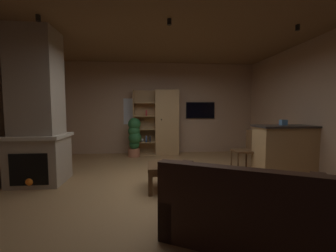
{
  "coord_description": "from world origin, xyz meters",
  "views": [
    {
      "loc": [
        -0.38,
        -3.71,
        1.37
      ],
      "look_at": [
        0.0,
        0.4,
        1.05
      ],
      "focal_mm": 22.71,
      "sensor_mm": 36.0,
      "label": 1
    }
  ],
  "objects_px": {
    "kitchen_bar_counter": "(289,150)",
    "potted_floor_plant": "(134,136)",
    "stone_fireplace": "(38,115)",
    "bookshelf_cabinet": "(164,123)",
    "tissue_box": "(283,122)",
    "dining_chair": "(246,148)",
    "leather_couch": "(245,211)",
    "coffee_table": "(166,169)",
    "table_book_0": "(163,165)",
    "wall_mounted_tv": "(200,110)",
    "table_book_1": "(168,162)"
  },
  "relations": [
    {
      "from": "table_book_1",
      "to": "wall_mounted_tv",
      "type": "xyz_separation_m",
      "value": [
        1.31,
        3.08,
        0.87
      ]
    },
    {
      "from": "stone_fireplace",
      "to": "kitchen_bar_counter",
      "type": "xyz_separation_m",
      "value": [
        4.91,
        -0.01,
        -0.74
      ]
    },
    {
      "from": "tissue_box",
      "to": "potted_floor_plant",
      "type": "bearing_deg",
      "value": 147.83
    },
    {
      "from": "bookshelf_cabinet",
      "to": "potted_floor_plant",
      "type": "bearing_deg",
      "value": -164.38
    },
    {
      "from": "leather_couch",
      "to": "wall_mounted_tv",
      "type": "relative_size",
      "value": 2.04
    },
    {
      "from": "tissue_box",
      "to": "table_book_0",
      "type": "xyz_separation_m",
      "value": [
        -2.56,
        -0.68,
        -0.66
      ]
    },
    {
      "from": "table_book_0",
      "to": "potted_floor_plant",
      "type": "distance_m",
      "value": 2.79
    },
    {
      "from": "bookshelf_cabinet",
      "to": "leather_couch",
      "type": "xyz_separation_m",
      "value": [
        0.55,
        -4.36,
        -0.67
      ]
    },
    {
      "from": "coffee_table",
      "to": "leather_couch",
      "type": "bearing_deg",
      "value": -64.35
    },
    {
      "from": "leather_couch",
      "to": "coffee_table",
      "type": "distance_m",
      "value": 1.65
    },
    {
      "from": "bookshelf_cabinet",
      "to": "wall_mounted_tv",
      "type": "bearing_deg",
      "value": 10.12
    },
    {
      "from": "tissue_box",
      "to": "dining_chair",
      "type": "distance_m",
      "value": 0.91
    },
    {
      "from": "table_book_0",
      "to": "stone_fireplace",
      "type": "bearing_deg",
      "value": 164.96
    },
    {
      "from": "kitchen_bar_counter",
      "to": "wall_mounted_tv",
      "type": "relative_size",
      "value": 1.51
    },
    {
      "from": "table_book_0",
      "to": "tissue_box",
      "type": "bearing_deg",
      "value": 14.96
    },
    {
      "from": "bookshelf_cabinet",
      "to": "potted_floor_plant",
      "type": "relative_size",
      "value": 1.73
    },
    {
      "from": "leather_couch",
      "to": "table_book_1",
      "type": "xyz_separation_m",
      "value": [
        -0.68,
        1.49,
        0.17
      ]
    },
    {
      "from": "tissue_box",
      "to": "table_book_1",
      "type": "bearing_deg",
      "value": -166.21
    },
    {
      "from": "coffee_table",
      "to": "potted_floor_plant",
      "type": "bearing_deg",
      "value": 105.07
    },
    {
      "from": "dining_chair",
      "to": "wall_mounted_tv",
      "type": "bearing_deg",
      "value": 103.11
    },
    {
      "from": "stone_fireplace",
      "to": "coffee_table",
      "type": "bearing_deg",
      "value": -12.95
    },
    {
      "from": "kitchen_bar_counter",
      "to": "table_book_0",
      "type": "height_order",
      "value": "kitchen_bar_counter"
    },
    {
      "from": "bookshelf_cabinet",
      "to": "table_book_1",
      "type": "distance_m",
      "value": 2.92
    },
    {
      "from": "leather_couch",
      "to": "coffee_table",
      "type": "relative_size",
      "value": 3.0
    },
    {
      "from": "wall_mounted_tv",
      "to": "coffee_table",
      "type": "bearing_deg",
      "value": -113.61
    },
    {
      "from": "kitchen_bar_counter",
      "to": "table_book_0",
      "type": "xyz_separation_m",
      "value": [
        -2.65,
        -0.6,
        -0.08
      ]
    },
    {
      "from": "tissue_box",
      "to": "wall_mounted_tv",
      "type": "xyz_separation_m",
      "value": [
        -1.15,
        2.48,
        0.24
      ]
    },
    {
      "from": "leather_couch",
      "to": "potted_floor_plant",
      "type": "relative_size",
      "value": 1.64
    },
    {
      "from": "stone_fireplace",
      "to": "potted_floor_plant",
      "type": "height_order",
      "value": "stone_fireplace"
    },
    {
      "from": "stone_fireplace",
      "to": "dining_chair",
      "type": "height_order",
      "value": "stone_fireplace"
    },
    {
      "from": "bookshelf_cabinet",
      "to": "wall_mounted_tv",
      "type": "relative_size",
      "value": 2.14
    },
    {
      "from": "stone_fireplace",
      "to": "tissue_box",
      "type": "xyz_separation_m",
      "value": [
        4.83,
        0.07,
        -0.17
      ]
    },
    {
      "from": "tissue_box",
      "to": "table_book_0",
      "type": "distance_m",
      "value": 2.73
    },
    {
      "from": "stone_fireplace",
      "to": "wall_mounted_tv",
      "type": "bearing_deg",
      "value": 34.8
    },
    {
      "from": "stone_fireplace",
      "to": "bookshelf_cabinet",
      "type": "bearing_deg",
      "value": 43.2
    },
    {
      "from": "tissue_box",
      "to": "wall_mounted_tv",
      "type": "bearing_deg",
      "value": 115.01
    },
    {
      "from": "stone_fireplace",
      "to": "leather_couch",
      "type": "xyz_separation_m",
      "value": [
        3.04,
        -2.02,
        -0.97
      ]
    },
    {
      "from": "leather_couch",
      "to": "dining_chair",
      "type": "xyz_separation_m",
      "value": [
        1.14,
        2.39,
        0.23
      ]
    },
    {
      "from": "tissue_box",
      "to": "leather_couch",
      "type": "bearing_deg",
      "value": -130.43
    },
    {
      "from": "dining_chair",
      "to": "wall_mounted_tv",
      "type": "xyz_separation_m",
      "value": [
        -0.51,
        2.18,
        0.82
      ]
    },
    {
      "from": "bookshelf_cabinet",
      "to": "coffee_table",
      "type": "bearing_deg",
      "value": -93.39
    },
    {
      "from": "kitchen_bar_counter",
      "to": "potted_floor_plant",
      "type": "distance_m",
      "value": 3.91
    },
    {
      "from": "bookshelf_cabinet",
      "to": "table_book_1",
      "type": "xyz_separation_m",
      "value": [
        -0.13,
        -2.87,
        -0.5
      ]
    },
    {
      "from": "coffee_table",
      "to": "stone_fireplace",
      "type": "bearing_deg",
      "value": 167.05
    },
    {
      "from": "bookshelf_cabinet",
      "to": "dining_chair",
      "type": "distance_m",
      "value": 2.63
    },
    {
      "from": "kitchen_bar_counter",
      "to": "bookshelf_cabinet",
      "type": "bearing_deg",
      "value": 135.82
    },
    {
      "from": "table_book_0",
      "to": "dining_chair",
      "type": "bearing_deg",
      "value": 27.02
    },
    {
      "from": "dining_chair",
      "to": "stone_fireplace",
      "type": "bearing_deg",
      "value": -174.98
    },
    {
      "from": "bookshelf_cabinet",
      "to": "kitchen_bar_counter",
      "type": "relative_size",
      "value": 1.42
    },
    {
      "from": "tissue_box",
      "to": "dining_chair",
      "type": "relative_size",
      "value": 0.13
    }
  ]
}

